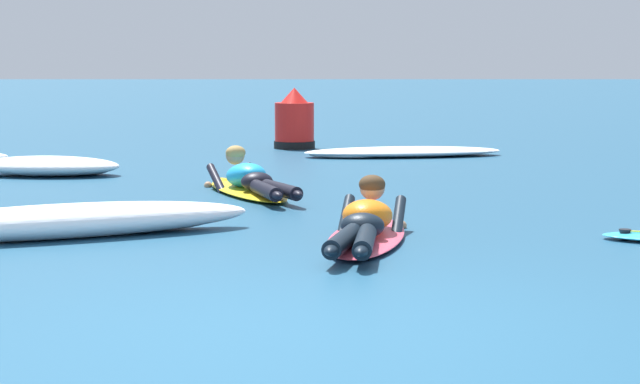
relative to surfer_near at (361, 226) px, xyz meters
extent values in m
plane|color=navy|center=(-0.46, 7.05, -0.13)|extent=(120.00, 120.00, 0.00)
ellipsoid|color=#E54C66|center=(0.01, 0.10, -0.10)|extent=(0.89, 2.27, 0.07)
ellipsoid|color=#E54C66|center=(0.17, 1.14, -0.09)|extent=(0.24, 0.23, 0.06)
ellipsoid|color=orange|center=(0.02, 0.15, 0.07)|extent=(0.49, 0.68, 0.34)
ellipsoid|color=black|center=(-0.03, -0.22, 0.04)|extent=(0.38, 0.33, 0.20)
cylinder|color=black|center=(-0.19, -0.78, 0.01)|extent=(0.31, 0.87, 0.14)
ellipsoid|color=black|center=(-0.28, -1.21, 0.01)|extent=(0.13, 0.23, 0.08)
cylinder|color=black|center=(-0.04, -0.81, 0.01)|extent=(0.21, 0.87, 0.14)
ellipsoid|color=black|center=(-0.07, -1.24, 0.01)|extent=(0.13, 0.23, 0.08)
cylinder|color=black|center=(-0.15, 0.52, -0.01)|extent=(0.18, 0.63, 0.36)
sphere|color=tan|center=(-0.09, 0.92, -0.11)|extent=(0.09, 0.09, 0.09)
cylinder|color=black|center=(0.29, 0.44, -0.01)|extent=(0.18, 0.63, 0.36)
sphere|color=tan|center=(0.34, 0.82, -0.11)|extent=(0.09, 0.09, 0.09)
sphere|color=tan|center=(0.07, 0.51, 0.25)|extent=(0.21, 0.21, 0.21)
ellipsoid|color=#47331E|center=(0.07, 0.49, 0.28)|extent=(0.25, 0.23, 0.16)
ellipsoid|color=yellow|center=(-1.14, 3.33, -0.10)|extent=(1.25, 2.23, 0.07)
ellipsoid|color=yellow|center=(-1.50, 4.30, -0.09)|extent=(0.25, 0.25, 0.06)
ellipsoid|color=#1E9EDB|center=(-1.15, 3.38, 0.07)|extent=(0.62, 0.79, 0.35)
ellipsoid|color=black|center=(-1.01, 3.00, 0.04)|extent=(0.42, 0.38, 0.20)
cylinder|color=black|center=(-0.90, 2.45, 0.01)|extent=(0.37, 0.82, 0.14)
ellipsoid|color=black|center=(-0.78, 2.06, 0.01)|extent=(0.17, 0.24, 0.08)
cylinder|color=black|center=(-0.75, 2.50, 0.01)|extent=(0.45, 0.80, 0.14)
ellipsoid|color=black|center=(-0.58, 2.13, 0.01)|extent=(0.17, 0.24, 0.08)
cylinder|color=black|center=(-1.49, 3.66, -0.01)|extent=(0.28, 0.56, 0.32)
sphere|color=tan|center=(-1.62, 4.00, -0.11)|extent=(0.09, 0.09, 0.09)
cylinder|color=black|center=(-1.07, 3.79, -0.01)|extent=(0.28, 0.56, 0.32)
sphere|color=tan|center=(-1.19, 4.12, -0.11)|extent=(0.09, 0.09, 0.09)
sphere|color=tan|center=(-1.29, 3.76, 0.25)|extent=(0.21, 0.21, 0.21)
ellipsoid|color=#AD894C|center=(-1.29, 3.74, 0.28)|extent=(0.28, 0.26, 0.16)
cone|color=black|center=(2.09, 0.17, -0.13)|extent=(0.12, 0.12, 0.16)
ellipsoid|color=white|center=(0.86, 8.12, -0.06)|extent=(3.06, 1.39, 0.14)
ellipsoid|color=white|center=(1.57, 8.38, -0.08)|extent=(1.09, 0.53, 0.10)
ellipsoid|color=white|center=(0.01, 7.88, -0.09)|extent=(1.11, 0.57, 0.08)
ellipsoid|color=white|center=(-3.74, 5.32, -0.01)|extent=(1.94, 1.14, 0.24)
ellipsoid|color=white|center=(-3.27, 5.41, -0.05)|extent=(0.75, 0.59, 0.17)
ellipsoid|color=white|center=(-2.43, 0.26, 0.01)|extent=(3.10, 1.83, 0.28)
ellipsoid|color=white|center=(-1.75, 0.66, -0.04)|extent=(1.16, 0.69, 0.19)
cylinder|color=red|center=(-0.77, 9.64, 0.23)|extent=(0.63, 0.63, 0.73)
cone|color=red|center=(-0.77, 9.64, 0.72)|extent=(0.44, 0.44, 0.24)
cylinder|color=black|center=(-0.77, 9.64, -0.07)|extent=(0.66, 0.66, 0.12)
camera|label=1|loc=(-0.36, -9.23, 1.33)|focal=66.49mm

